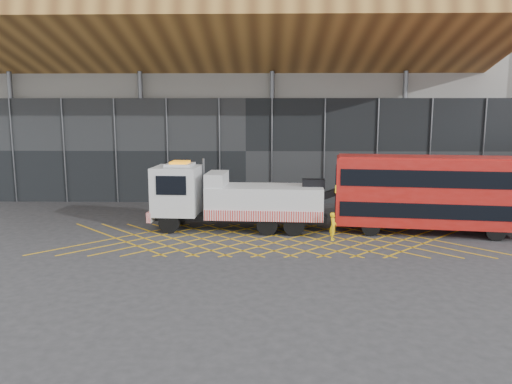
{
  "coord_description": "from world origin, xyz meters",
  "views": [
    {
      "loc": [
        3.61,
        -26.88,
        6.95
      ],
      "look_at": [
        3.0,
        1.5,
        2.4
      ],
      "focal_mm": 35.0,
      "sensor_mm": 36.0,
      "label": 1
    }
  ],
  "objects": [
    {
      "name": "ground_plane",
      "position": [
        0.0,
        0.0,
        0.0
      ],
      "size": [
        120.0,
        120.0,
        0.0
      ],
      "primitive_type": "plane",
      "color": "#2C2C2F"
    },
    {
      "name": "bus_towed",
      "position": [
        13.14,
        1.48,
        2.49
      ],
      "size": [
        11.25,
        4.1,
        4.48
      ],
      "rotation": [
        0.0,
        0.0,
        -0.15
      ],
      "color": "#AD140F",
      "rests_on": "ground_plane"
    },
    {
      "name": "construction_building",
      "position": [
        1.92,
        18.4,
        8.98
      ],
      "size": [
        55.0,
        23.97,
        18.0
      ],
      "color": "gray",
      "rests_on": "ground_plane"
    },
    {
      "name": "road_markings",
      "position": [
        4.0,
        0.0,
        0.01
      ],
      "size": [
        24.76,
        7.16,
        0.01
      ],
      "color": "gold",
      "rests_on": "ground_plane"
    },
    {
      "name": "recovery_truck",
      "position": [
        1.51,
        2.17,
        1.92
      ],
      "size": [
        11.96,
        3.46,
        4.15
      ],
      "rotation": [
        0.0,
        0.0,
        -0.06
      ],
      "color": "black",
      "rests_on": "ground_plane"
    },
    {
      "name": "worker",
      "position": [
        7.26,
        -0.13,
        0.77
      ],
      "size": [
        0.51,
        0.64,
        1.54
      ],
      "primitive_type": "imported",
      "rotation": [
        0.0,
        0.0,
        1.29
      ],
      "color": "yellow",
      "rests_on": "ground_plane"
    }
  ]
}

